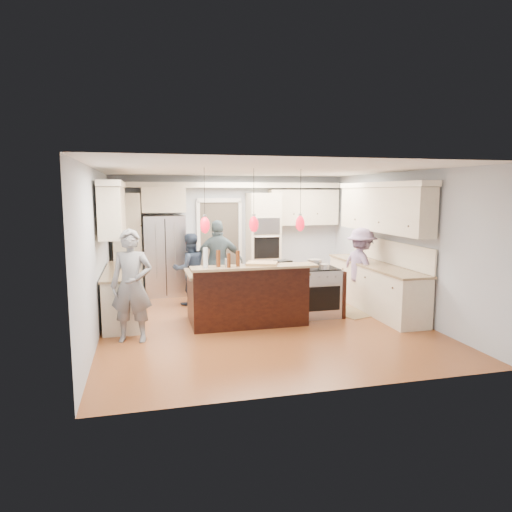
{
  "coord_description": "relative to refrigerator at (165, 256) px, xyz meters",
  "views": [
    {
      "loc": [
        -2.0,
        -7.74,
        2.32
      ],
      "look_at": [
        0.0,
        0.35,
        1.15
      ],
      "focal_mm": 32.0,
      "sensor_mm": 36.0,
      "label": 1
    }
  ],
  "objects": [
    {
      "name": "ground_plane",
      "position": [
        1.55,
        -2.64,
        -0.9
      ],
      "size": [
        6.0,
        6.0,
        0.0
      ],
      "primitive_type": "plane",
      "color": "brown",
      "rests_on": "ground"
    },
    {
      "name": "room_shell",
      "position": [
        1.55,
        -2.64,
        0.92
      ],
      "size": [
        5.54,
        6.04,
        2.72
      ],
      "color": "#B2BCC6",
      "rests_on": "ground"
    },
    {
      "name": "refrigerator",
      "position": [
        0.0,
        0.0,
        0.0
      ],
      "size": [
        0.9,
        0.7,
        1.8
      ],
      "primitive_type": "cube",
      "color": "#B7B7BC",
      "rests_on": "ground"
    },
    {
      "name": "oven_column",
      "position": [
        2.3,
        0.03,
        0.25
      ],
      "size": [
        0.72,
        0.69,
        2.3
      ],
      "color": "beige",
      "rests_on": "ground"
    },
    {
      "name": "back_upper_cabinets",
      "position": [
        0.8,
        0.12,
        0.77
      ],
      "size": [
        5.3,
        0.61,
        2.54
      ],
      "color": "beige",
      "rests_on": "ground"
    },
    {
      "name": "right_counter_run",
      "position": [
        3.99,
        -2.34,
        0.16
      ],
      "size": [
        0.64,
        3.1,
        2.51
      ],
      "color": "beige",
      "rests_on": "ground"
    },
    {
      "name": "left_cabinets",
      "position": [
        -0.89,
        -1.84,
        0.16
      ],
      "size": [
        0.64,
        2.3,
        2.51
      ],
      "color": "beige",
      "rests_on": "ground"
    },
    {
      "name": "kitchen_island",
      "position": [
        1.3,
        -2.57,
        -0.42
      ],
      "size": [
        2.1,
        1.46,
        1.12
      ],
      "color": "black",
      "rests_on": "ground"
    },
    {
      "name": "island_range",
      "position": [
        2.71,
        -2.49,
        -0.44
      ],
      "size": [
        0.82,
        0.71,
        0.92
      ],
      "color": "#B7B7BC",
      "rests_on": "ground"
    },
    {
      "name": "pendant_lights",
      "position": [
        1.3,
        -3.15,
        0.9
      ],
      "size": [
        1.75,
        0.15,
        1.03
      ],
      "color": "black",
      "rests_on": "ground"
    },
    {
      "name": "person_bar_end",
      "position": [
        -0.66,
        -3.2,
        -0.02
      ],
      "size": [
        0.72,
        0.56,
        1.77
      ],
      "primitive_type": "imported",
      "rotation": [
        0.0,
        0.0,
        -0.23
      ],
      "color": "slate",
      "rests_on": "ground"
    },
    {
      "name": "person_far_left",
      "position": [
        0.45,
        -1.04,
        -0.16
      ],
      "size": [
        0.83,
        0.71,
        1.48
      ],
      "primitive_type": "imported",
      "rotation": [
        0.0,
        0.0,
        3.36
      ],
      "color": "#28374F",
      "rests_on": "ground"
    },
    {
      "name": "person_far_right",
      "position": [
        1.05,
        -1.04,
        -0.03
      ],
      "size": [
        1.04,
        0.47,
        1.75
      ],
      "primitive_type": "imported",
      "rotation": [
        0.0,
        0.0,
        3.1
      ],
      "color": "#465A62",
      "rests_on": "ground"
    },
    {
      "name": "person_range_side",
      "position": [
        3.8,
        -2.06,
        -0.1
      ],
      "size": [
        0.78,
        1.13,
        1.61
      ],
      "primitive_type": "imported",
      "rotation": [
        0.0,
        0.0,
        1.75
      ],
      "color": "gray",
      "rests_on": "ground"
    },
    {
      "name": "floor_rug",
      "position": [
        3.4,
        -2.44,
        -0.89
      ],
      "size": [
        0.87,
        1.06,
        0.01
      ],
      "primitive_type": "cube",
      "rotation": [
        0.0,
        0.0,
        0.3
      ],
      "color": "#8E734D",
      "rests_on": "ground"
    },
    {
      "name": "water_bottle",
      "position": [
        0.49,
        -3.22,
        0.38
      ],
      "size": [
        0.1,
        0.1,
        0.33
      ],
      "primitive_type": "cylinder",
      "rotation": [
        0.0,
        0.0,
        -0.41
      ],
      "color": "silver",
      "rests_on": "kitchen_island"
    },
    {
      "name": "beer_bottle_a",
      "position": [
        0.71,
        -3.14,
        0.36
      ],
      "size": [
        0.08,
        0.08,
        0.27
      ],
      "primitive_type": "cylinder",
      "rotation": [
        0.0,
        0.0,
        0.23
      ],
      "color": "#4F250E",
      "rests_on": "kitchen_island"
    },
    {
      "name": "beer_bottle_b",
      "position": [
        0.86,
        -3.27,
        0.34
      ],
      "size": [
        0.07,
        0.07,
        0.23
      ],
      "primitive_type": "cylinder",
      "rotation": [
        0.0,
        0.0,
        -0.13
      ],
      "color": "#4F250E",
      "rests_on": "kitchen_island"
    },
    {
      "name": "beer_bottle_c",
      "position": [
        1.02,
        -3.18,
        0.35
      ],
      "size": [
        0.07,
        0.07,
        0.26
      ],
      "primitive_type": "cylinder",
      "rotation": [
        0.0,
        0.0,
        0.02
      ],
      "color": "#4F250E",
      "rests_on": "kitchen_island"
    },
    {
      "name": "drink_can",
      "position": [
        0.84,
        -3.22,
        0.29
      ],
      "size": [
        0.07,
        0.07,
        0.13
      ],
      "primitive_type": "cylinder",
      "rotation": [
        0.0,
        0.0,
        0.04
      ],
      "color": "#B7B7BC",
      "rests_on": "kitchen_island"
    },
    {
      "name": "cutting_board",
      "position": [
        1.45,
        -3.11,
        0.24
      ],
      "size": [
        0.59,
        0.51,
        0.04
      ],
      "primitive_type": "cube",
      "rotation": [
        0.0,
        0.0,
        -0.36
      ],
      "color": "tan",
      "rests_on": "kitchen_island"
    },
    {
      "name": "pot_large",
      "position": [
        2.64,
        -2.46,
        0.1
      ],
      "size": [
        0.26,
        0.26,
        0.15
      ],
      "primitive_type": "cylinder",
      "color": "#B7B7BC",
      "rests_on": "island_range"
    },
    {
      "name": "pot_small",
      "position": [
        2.74,
        -2.68,
        0.07
      ],
      "size": [
        0.19,
        0.19,
        0.09
      ],
      "primitive_type": "cylinder",
      "color": "#B7B7BC",
      "rests_on": "island_range"
    }
  ]
}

